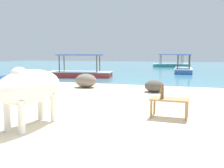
{
  "coord_description": "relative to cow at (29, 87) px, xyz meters",
  "views": [
    {
      "loc": [
        1.64,
        -3.16,
        1.33
      ],
      "look_at": [
        -0.31,
        3.0,
        0.55
      ],
      "focal_mm": 39.93,
      "sensor_mm": 36.0,
      "label": 1
    }
  ],
  "objects": [
    {
      "name": "low_bench_table",
      "position": [
        2.3,
        1.44,
        -0.38
      ],
      "size": [
        0.78,
        0.47,
        0.39
      ],
      "rotation": [
        0.0,
        0.0,
        -0.04
      ],
      "color": "#A37A4C",
      "rests_on": "sand_beach"
    },
    {
      "name": "boat_red",
      "position": [
        -3.35,
        9.33,
        -0.46
      ],
      "size": [
        3.8,
        1.66,
        1.29
      ],
      "rotation": [
        0.0,
        0.0,
        3.28
      ],
      "color": "#C63833",
      "rests_on": "water_surface"
    },
    {
      "name": "boat_blue",
      "position": [
        2.2,
        14.58,
        -0.46
      ],
      "size": [
        1.28,
        3.71,
        1.29
      ],
      "rotation": [
        0.0,
        0.0,
        1.6
      ],
      "color": "#3866B7",
      "rests_on": "water_surface"
    },
    {
      "name": "sand_beach",
      "position": [
        1.05,
        -0.5,
        -0.73
      ],
      "size": [
        18.0,
        14.0,
        0.04
      ],
      "primitive_type": "cube",
      "color": "beige",
      "rests_on": "ground"
    },
    {
      "name": "boat_teal",
      "position": [
        0.78,
        22.33,
        -0.46
      ],
      "size": [
        3.84,
        2.04,
        1.29
      ],
      "rotation": [
        0.0,
        0.0,
        0.25
      ],
      "color": "teal",
      "rests_on": "water_surface"
    },
    {
      "name": "cow",
      "position": [
        0.0,
        0.0,
        0.0
      ],
      "size": [
        0.72,
        1.93,
        1.08
      ],
      "rotation": [
        0.0,
        0.0,
        4.61
      ],
      "color": "silver",
      "rests_on": "sand_beach"
    },
    {
      "name": "water_surface",
      "position": [
        1.05,
        21.5,
        -0.75
      ],
      "size": [
        60.0,
        36.0,
        0.03
      ],
      "primitive_type": "cube",
      "color": "teal",
      "rests_on": "ground"
    },
    {
      "name": "deck_chair_near",
      "position": [
        -2.45,
        2.32,
        -0.33
      ],
      "size": [
        0.89,
        0.74,
        0.68
      ],
      "rotation": [
        0.0,
        0.0,
        5.98
      ],
      "color": "#A37A4C",
      "rests_on": "sand_beach"
    },
    {
      "name": "shore_rock_large",
      "position": [
        1.52,
        4.81,
        -0.51
      ],
      "size": [
        0.81,
        0.83,
        0.4
      ],
      "primitive_type": "ellipsoid",
      "rotation": [
        0.0,
        0.0,
        1.31
      ],
      "color": "brown",
      "rests_on": "sand_beach"
    },
    {
      "name": "bottle",
      "position": [
        2.16,
        1.38,
        -0.2
      ],
      "size": [
        0.07,
        0.07,
        0.3
      ],
      "color": "brown",
      "rests_on": "low_bench_table"
    },
    {
      "name": "shore_rock_medium",
      "position": [
        -1.18,
        5.2,
        -0.45
      ],
      "size": [
        1.11,
        1.03,
        0.53
      ],
      "primitive_type": "ellipsoid",
      "rotation": [
        0.0,
        0.0,
        2.76
      ],
      "color": "gray",
      "rests_on": "sand_beach"
    }
  ]
}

